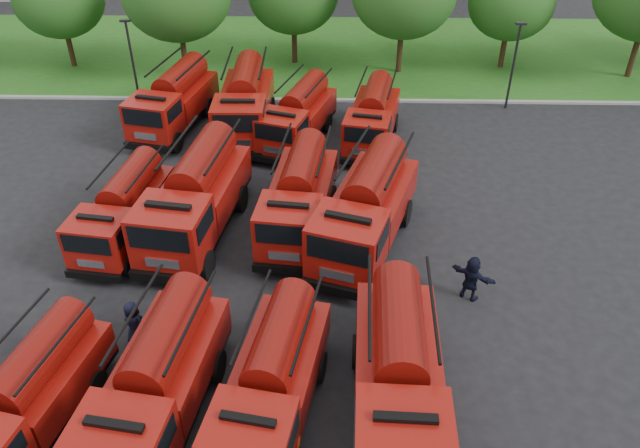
{
  "coord_description": "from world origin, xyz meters",
  "views": [
    {
      "loc": [
        1.7,
        -17.43,
        16.05
      ],
      "look_at": [
        1.24,
        2.47,
        1.8
      ],
      "focal_mm": 35.0,
      "sensor_mm": 36.0,
      "label": 1
    }
  ],
  "objects_px": {
    "fire_truck_7": "(366,209)",
    "fire_truck_9": "(245,103)",
    "fire_truck_11": "(373,117)",
    "firefighter_4": "(139,343)",
    "fire_truck_2": "(272,381)",
    "fire_truck_0": "(26,399)",
    "fire_truck_1": "(157,382)",
    "fire_truck_4": "(124,210)",
    "fire_truck_3": "(398,374)",
    "fire_truck_8": "(174,100)",
    "firefighter_5": "(468,297)",
    "fire_truck_5": "(196,197)",
    "fire_truck_6": "(299,197)",
    "fire_truck_10": "(298,116)"
  },
  "relations": [
    {
      "from": "fire_truck_10",
      "to": "firefighter_4",
      "type": "distance_m",
      "value": 15.8
    },
    {
      "from": "fire_truck_3",
      "to": "firefighter_4",
      "type": "height_order",
      "value": "fire_truck_3"
    },
    {
      "from": "fire_truck_3",
      "to": "fire_truck_5",
      "type": "bearing_deg",
      "value": 132.19
    },
    {
      "from": "fire_truck_4",
      "to": "fire_truck_7",
      "type": "distance_m",
      "value": 10.05
    },
    {
      "from": "fire_truck_6",
      "to": "fire_truck_10",
      "type": "xyz_separation_m",
      "value": [
        -0.48,
        8.06,
        -0.13
      ]
    },
    {
      "from": "fire_truck_4",
      "to": "fire_truck_8",
      "type": "height_order",
      "value": "fire_truck_8"
    },
    {
      "from": "fire_truck_2",
      "to": "fire_truck_8",
      "type": "relative_size",
      "value": 0.93
    },
    {
      "from": "fire_truck_2",
      "to": "firefighter_4",
      "type": "distance_m",
      "value": 5.99
    },
    {
      "from": "fire_truck_5",
      "to": "fire_truck_10",
      "type": "distance_m",
      "value": 9.24
    },
    {
      "from": "fire_truck_1",
      "to": "fire_truck_6",
      "type": "bearing_deg",
      "value": 78.47
    },
    {
      "from": "fire_truck_8",
      "to": "firefighter_5",
      "type": "relative_size",
      "value": 4.03
    },
    {
      "from": "fire_truck_1",
      "to": "fire_truck_0",
      "type": "bearing_deg",
      "value": -162.88
    },
    {
      "from": "fire_truck_5",
      "to": "fire_truck_4",
      "type": "bearing_deg",
      "value": -161.66
    },
    {
      "from": "fire_truck_5",
      "to": "firefighter_4",
      "type": "bearing_deg",
      "value": -89.99
    },
    {
      "from": "fire_truck_7",
      "to": "firefighter_4",
      "type": "distance_m",
      "value": 10.16
    },
    {
      "from": "fire_truck_2",
      "to": "fire_truck_3",
      "type": "distance_m",
      "value": 3.74
    },
    {
      "from": "fire_truck_4",
      "to": "fire_truck_8",
      "type": "distance_m",
      "value": 10.4
    },
    {
      "from": "fire_truck_0",
      "to": "fire_truck_7",
      "type": "height_order",
      "value": "fire_truck_7"
    },
    {
      "from": "fire_truck_8",
      "to": "firefighter_5",
      "type": "bearing_deg",
      "value": -31.8
    },
    {
      "from": "fire_truck_0",
      "to": "fire_truck_4",
      "type": "distance_m",
      "value": 9.71
    },
    {
      "from": "fire_truck_10",
      "to": "fire_truck_11",
      "type": "xyz_separation_m",
      "value": [
        3.96,
        -0.02,
        -0.02
      ]
    },
    {
      "from": "fire_truck_8",
      "to": "fire_truck_10",
      "type": "xyz_separation_m",
      "value": [
        6.89,
        -1.49,
        -0.13
      ]
    },
    {
      "from": "fire_truck_4",
      "to": "fire_truck_10",
      "type": "height_order",
      "value": "fire_truck_10"
    },
    {
      "from": "fire_truck_0",
      "to": "fire_truck_1",
      "type": "height_order",
      "value": "fire_truck_1"
    },
    {
      "from": "fire_truck_4",
      "to": "firefighter_4",
      "type": "distance_m",
      "value": 6.53
    },
    {
      "from": "fire_truck_4",
      "to": "fire_truck_0",
      "type": "bearing_deg",
      "value": -82.48
    },
    {
      "from": "fire_truck_0",
      "to": "fire_truck_5",
      "type": "bearing_deg",
      "value": 86.21
    },
    {
      "from": "fire_truck_11",
      "to": "firefighter_4",
      "type": "height_order",
      "value": "fire_truck_11"
    },
    {
      "from": "fire_truck_0",
      "to": "fire_truck_6",
      "type": "distance_m",
      "value": 12.88
    },
    {
      "from": "fire_truck_2",
      "to": "fire_truck_9",
      "type": "distance_m",
      "value": 19.15
    },
    {
      "from": "fire_truck_6",
      "to": "fire_truck_9",
      "type": "height_order",
      "value": "fire_truck_9"
    },
    {
      "from": "fire_truck_8",
      "to": "fire_truck_5",
      "type": "bearing_deg",
      "value": -59.96
    },
    {
      "from": "fire_truck_1",
      "to": "fire_truck_10",
      "type": "relative_size",
      "value": 1.06
    },
    {
      "from": "fire_truck_0",
      "to": "fire_truck_6",
      "type": "bearing_deg",
      "value": 68.0
    },
    {
      "from": "fire_truck_1",
      "to": "fire_truck_4",
      "type": "height_order",
      "value": "fire_truck_1"
    },
    {
      "from": "fire_truck_1",
      "to": "firefighter_4",
      "type": "relative_size",
      "value": 4.05
    },
    {
      "from": "fire_truck_2",
      "to": "fire_truck_9",
      "type": "xyz_separation_m",
      "value": [
        -3.1,
        18.9,
        0.22
      ]
    },
    {
      "from": "fire_truck_4",
      "to": "fire_truck_6",
      "type": "bearing_deg",
      "value": 14.9
    },
    {
      "from": "fire_truck_6",
      "to": "fire_truck_8",
      "type": "xyz_separation_m",
      "value": [
        -7.37,
        9.55,
        -0.01
      ]
    },
    {
      "from": "fire_truck_7",
      "to": "fire_truck_6",
      "type": "bearing_deg",
      "value": 177.52
    },
    {
      "from": "fire_truck_4",
      "to": "fire_truck_9",
      "type": "height_order",
      "value": "fire_truck_9"
    },
    {
      "from": "fire_truck_2",
      "to": "fire_truck_8",
      "type": "distance_m",
      "value": 20.6
    },
    {
      "from": "fire_truck_6",
      "to": "fire_truck_11",
      "type": "height_order",
      "value": "fire_truck_6"
    },
    {
      "from": "fire_truck_9",
      "to": "fire_truck_8",
      "type": "bearing_deg",
      "value": 172.59
    },
    {
      "from": "fire_truck_7",
      "to": "fire_truck_9",
      "type": "bearing_deg",
      "value": 139.47
    },
    {
      "from": "fire_truck_2",
      "to": "fire_truck_4",
      "type": "distance_m",
      "value": 11.33
    },
    {
      "from": "fire_truck_1",
      "to": "fire_truck_5",
      "type": "xyz_separation_m",
      "value": [
        -0.63,
        9.66,
        0.19
      ]
    },
    {
      "from": "fire_truck_3",
      "to": "firefighter_4",
      "type": "xyz_separation_m",
      "value": [
        -8.74,
        2.7,
        -1.7
      ]
    },
    {
      "from": "fire_truck_7",
      "to": "fire_truck_9",
      "type": "xyz_separation_m",
      "value": [
        -6.19,
        10.14,
        -0.04
      ]
    },
    {
      "from": "fire_truck_7",
      "to": "fire_truck_9",
      "type": "relative_size",
      "value": 1.07
    }
  ]
}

